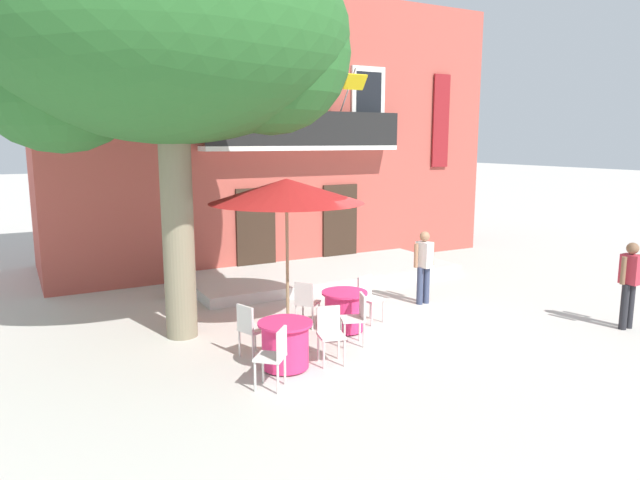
{
  "coord_description": "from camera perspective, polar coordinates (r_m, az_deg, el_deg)",
  "views": [
    {
      "loc": [
        -6.2,
        -9.08,
        3.55
      ],
      "look_at": [
        -0.04,
        2.22,
        1.3
      ],
      "focal_mm": 32.15,
      "sensor_mm": 36.0,
      "label": 1
    }
  ],
  "objects": [
    {
      "name": "cafe_umbrella",
      "position": [
        10.66,
        -3.34,
        4.85
      ],
      "size": [
        2.9,
        2.9,
        2.85
      ],
      "color": "#997A56",
      "rests_on": "ground"
    },
    {
      "name": "cafe_chair_middle_0",
      "position": [
        9.31,
        1.01,
        -9.01
      ],
      "size": [
        0.48,
        0.48,
        0.91
      ],
      "color": "silver",
      "rests_on": "ground"
    },
    {
      "name": "cafe_table_near_tree",
      "position": [
        10.83,
        2.44,
        -7.04
      ],
      "size": [
        0.86,
        0.86,
        0.76
      ],
      "color": "#E52D66",
      "rests_on": "ground"
    },
    {
      "name": "pedestrian_mid_plaza",
      "position": [
        12.66,
        10.3,
        -2.29
      ],
      "size": [
        0.53,
        0.37,
        1.61
      ],
      "color": "#384260",
      "rests_on": "ground"
    },
    {
      "name": "cafe_chair_near_tree_2",
      "position": [
        10.98,
        -1.41,
        -6.05
      ],
      "size": [
        0.56,
        0.56,
        0.91
      ],
      "color": "silver",
      "rests_on": "ground"
    },
    {
      "name": "cafe_chair_middle_2",
      "position": [
        8.38,
        -4.51,
        -11.22
      ],
      "size": [
        0.57,
        0.57,
        0.91
      ],
      "color": "silver",
      "rests_on": "ground"
    },
    {
      "name": "plane_tree",
      "position": [
        10.54,
        -15.33,
        18.62
      ],
      "size": [
        6.39,
        5.61,
        7.21
      ],
      "color": "#7F755B",
      "rests_on": "ground"
    },
    {
      "name": "pedestrian_near_entrance",
      "position": [
        12.28,
        28.44,
        -3.56
      ],
      "size": [
        0.53,
        0.35,
        1.67
      ],
      "color": "#232328",
      "rests_on": "ground"
    },
    {
      "name": "cafe_chair_middle_1",
      "position": [
        9.56,
        -6.96,
        -8.58
      ],
      "size": [
        0.51,
        0.51,
        0.91
      ],
      "color": "silver",
      "rests_on": "ground"
    },
    {
      "name": "cafe_chair_near_tree_0",
      "position": [
        10.1,
        3.67,
        -7.5
      ],
      "size": [
        0.51,
        0.51,
        0.91
      ],
      "color": "silver",
      "rests_on": "ground"
    },
    {
      "name": "building_facade",
      "position": [
        17.53,
        -5.1,
        10.53
      ],
      "size": [
        13.0,
        5.09,
        7.5
      ],
      "color": "#B24C42",
      "rests_on": "ground"
    },
    {
      "name": "entrance_step_platform",
      "position": [
        14.92,
        0.28,
        -3.36
      ],
      "size": [
        6.95,
        2.74,
        0.25
      ],
      "primitive_type": "cube",
      "color": "silver",
      "rests_on": "ground"
    },
    {
      "name": "cafe_chair_near_tree_1",
      "position": [
        11.37,
        4.85,
        -5.53
      ],
      "size": [
        0.49,
        0.49,
        0.91
      ],
      "color": "silver",
      "rests_on": "ground"
    },
    {
      "name": "ground_plane",
      "position": [
        11.55,
        5.49,
        -8.02
      ],
      "size": [
        120.0,
        120.0,
        0.0
      ],
      "primitive_type": "plane",
      "color": "beige"
    },
    {
      "name": "cafe_table_middle",
      "position": [
        9.12,
        -3.47,
        -10.35
      ],
      "size": [
        0.86,
        0.86,
        0.76
      ],
      "color": "#E52D66",
      "rests_on": "ground"
    },
    {
      "name": "ground_planter_left",
      "position": [
        13.61,
        -14.3,
        -3.73
      ],
      "size": [
        0.4,
        0.4,
        0.74
      ],
      "color": "slate",
      "rests_on": "ground"
    }
  ]
}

